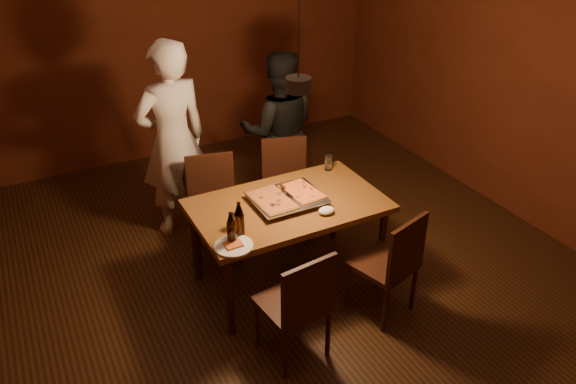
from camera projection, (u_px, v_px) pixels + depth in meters
name	position (u px, v px, depth m)	size (l,w,h in m)	color
room_shell	(298.00, 132.00, 3.99)	(6.00, 6.00, 6.00)	#3D2510
dining_table	(288.00, 211.00, 4.44)	(1.50, 0.90, 0.75)	brown
chair_far_left	(213.00, 196.00, 4.92)	(0.50, 0.50, 0.49)	#38190F
chair_far_right	(286.00, 177.00, 5.22)	(0.52, 0.52, 0.49)	#38190F
chair_near_left	(300.00, 299.00, 3.73)	(0.46, 0.46, 0.49)	#38190F
chair_near_right	(393.00, 257.00, 4.13)	(0.52, 0.52, 0.49)	#38190F
pizza_tray	(287.00, 200.00, 4.40)	(0.55, 0.45, 0.05)	silver
pizza_meat	(272.00, 200.00, 4.33)	(0.26, 0.41, 0.02)	maroon
pizza_cheese	(302.00, 191.00, 4.45)	(0.23, 0.37, 0.02)	gold
spatula	(287.00, 194.00, 4.39)	(0.09, 0.24, 0.04)	silver
beer_bottle_a	(231.00, 228.00, 3.86)	(0.07, 0.07, 0.25)	black
beer_bottle_b	(239.00, 219.00, 3.95)	(0.07, 0.07, 0.27)	black
water_glass_left	(234.00, 221.00, 4.07)	(0.07, 0.07, 0.11)	silver
water_glass_right	(328.00, 163.00, 4.86)	(0.06, 0.06, 0.13)	silver
plate_slice	(234.00, 246.00, 3.88)	(0.27, 0.27, 0.03)	white
napkin	(326.00, 211.00, 4.25)	(0.13, 0.10, 0.05)	white
diner_white	(173.00, 141.00, 5.01)	(0.67, 0.44, 1.84)	white
diner_dark	(279.00, 131.00, 5.51)	(0.77, 0.60, 1.59)	black
pendant_lamp	(298.00, 83.00, 3.81)	(0.18, 0.18, 1.10)	black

